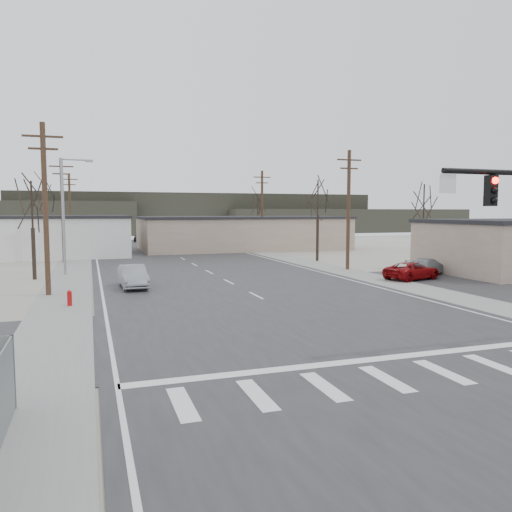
{
  "coord_description": "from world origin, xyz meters",
  "views": [
    {
      "loc": [
        -9.12,
        -19.26,
        4.92
      ],
      "look_at": [
        -0.86,
        5.44,
        2.6
      ],
      "focal_mm": 35.0,
      "sensor_mm": 36.0,
      "label": 1
    }
  ],
  "objects_px": {
    "car_far_b": "(140,238)",
    "car_parked_silver": "(427,266)",
    "fire_hydrant": "(70,298)",
    "car_parked_dark_b": "(506,263)",
    "sedan_crossing": "(133,276)",
    "car_far_a": "(209,240)",
    "car_parked_red": "(412,271)"
  },
  "relations": [
    {
      "from": "car_far_b",
      "to": "car_parked_silver",
      "type": "distance_m",
      "value": 51.79
    },
    {
      "from": "fire_hydrant",
      "to": "car_parked_dark_b",
      "type": "distance_m",
      "value": 32.85
    },
    {
      "from": "sedan_crossing",
      "to": "car_far_a",
      "type": "distance_m",
      "value": 40.67
    },
    {
      "from": "car_far_b",
      "to": "car_parked_dark_b",
      "type": "xyz_separation_m",
      "value": [
        23.95,
        -49.87,
        0.15
      ]
    },
    {
      "from": "car_parked_silver",
      "to": "car_far_b",
      "type": "bearing_deg",
      "value": -8.46
    },
    {
      "from": "car_far_b",
      "to": "car_parked_dark_b",
      "type": "bearing_deg",
      "value": -72.19
    },
    {
      "from": "car_parked_red",
      "to": "car_parked_dark_b",
      "type": "bearing_deg",
      "value": -100.79
    },
    {
      "from": "car_parked_dark_b",
      "to": "car_parked_silver",
      "type": "xyz_separation_m",
      "value": [
        -6.71,
        1.03,
        -0.13
      ]
    },
    {
      "from": "fire_hydrant",
      "to": "car_parked_silver",
      "type": "relative_size",
      "value": 0.2
    },
    {
      "from": "car_parked_red",
      "to": "car_parked_dark_b",
      "type": "height_order",
      "value": "car_parked_dark_b"
    },
    {
      "from": "car_far_a",
      "to": "car_far_b",
      "type": "relative_size",
      "value": 1.51
    },
    {
      "from": "fire_hydrant",
      "to": "sedan_crossing",
      "type": "distance_m",
      "value": 6.55
    },
    {
      "from": "car_far_a",
      "to": "car_parked_red",
      "type": "bearing_deg",
      "value": 101.12
    },
    {
      "from": "fire_hydrant",
      "to": "car_parked_silver",
      "type": "xyz_separation_m",
      "value": [
        25.9,
        5.0,
        0.22
      ]
    },
    {
      "from": "car_far_b",
      "to": "car_far_a",
      "type": "bearing_deg",
      "value": -56.62
    },
    {
      "from": "car_far_a",
      "to": "car_parked_silver",
      "type": "relative_size",
      "value": 1.23
    },
    {
      "from": "car_parked_red",
      "to": "car_parked_silver",
      "type": "xyz_separation_m",
      "value": [
        2.8,
        1.96,
        0.02
      ]
    },
    {
      "from": "car_parked_red",
      "to": "sedan_crossing",
      "type": "bearing_deg",
      "value": 66.6
    },
    {
      "from": "fire_hydrant",
      "to": "car_far_b",
      "type": "height_order",
      "value": "car_far_b"
    },
    {
      "from": "car_far_a",
      "to": "car_parked_dark_b",
      "type": "xyz_separation_m",
      "value": [
        15.01,
        -39.66,
        -0.02
      ]
    },
    {
      "from": "car_far_a",
      "to": "car_parked_dark_b",
      "type": "height_order",
      "value": "car_far_a"
    },
    {
      "from": "car_far_a",
      "to": "car_parked_red",
      "type": "height_order",
      "value": "car_far_a"
    },
    {
      "from": "sedan_crossing",
      "to": "car_parked_dark_b",
      "type": "bearing_deg",
      "value": -5.32
    },
    {
      "from": "sedan_crossing",
      "to": "car_far_a",
      "type": "relative_size",
      "value": 0.81
    },
    {
      "from": "car_parked_dark_b",
      "to": "car_parked_silver",
      "type": "relative_size",
      "value": 1.06
    },
    {
      "from": "car_far_b",
      "to": "fire_hydrant",
      "type": "bearing_deg",
      "value": -106.98
    },
    {
      "from": "sedan_crossing",
      "to": "car_parked_red",
      "type": "bearing_deg",
      "value": -9.45
    },
    {
      "from": "car_far_b",
      "to": "car_parked_red",
      "type": "bearing_deg",
      "value": -81.97
    },
    {
      "from": "sedan_crossing",
      "to": "car_far_b",
      "type": "height_order",
      "value": "sedan_crossing"
    },
    {
      "from": "car_far_a",
      "to": "sedan_crossing",
      "type": "bearing_deg",
      "value": 73.36
    },
    {
      "from": "car_parked_dark_b",
      "to": "car_parked_silver",
      "type": "distance_m",
      "value": 6.79
    },
    {
      "from": "fire_hydrant",
      "to": "sedan_crossing",
      "type": "bearing_deg",
      "value": 56.02
    }
  ]
}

